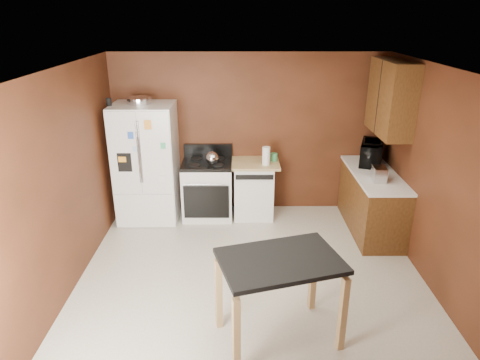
{
  "coord_description": "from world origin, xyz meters",
  "views": [
    {
      "loc": [
        -0.15,
        -4.26,
        3.05
      ],
      "look_at": [
        -0.14,
        0.85,
        1.03
      ],
      "focal_mm": 32.0,
      "sensor_mm": 36.0,
      "label": 1
    }
  ],
  "objects_px": {
    "toaster": "(379,174)",
    "refrigerator": "(147,163)",
    "pen_cup": "(109,102)",
    "gas_range": "(208,188)",
    "roasting_pan": "(139,100)",
    "dishwasher": "(253,188)",
    "island": "(280,272)",
    "kettle": "(212,158)",
    "microwave": "(371,154)",
    "paper_towel": "(266,156)",
    "green_canister": "(274,157)"
  },
  "relations": [
    {
      "from": "toaster",
      "to": "refrigerator",
      "type": "height_order",
      "value": "refrigerator"
    },
    {
      "from": "pen_cup",
      "to": "gas_range",
      "type": "relative_size",
      "value": 0.1
    },
    {
      "from": "roasting_pan",
      "to": "dishwasher",
      "type": "height_order",
      "value": "roasting_pan"
    },
    {
      "from": "pen_cup",
      "to": "island",
      "type": "relative_size",
      "value": 0.09
    },
    {
      "from": "pen_cup",
      "to": "gas_range",
      "type": "height_order",
      "value": "pen_cup"
    },
    {
      "from": "roasting_pan",
      "to": "kettle",
      "type": "xyz_separation_m",
      "value": [
        1.04,
        -0.11,
        -0.85
      ]
    },
    {
      "from": "gas_range",
      "to": "microwave",
      "type": "bearing_deg",
      "value": -1.94
    },
    {
      "from": "pen_cup",
      "to": "refrigerator",
      "type": "distance_m",
      "value": 1.06
    },
    {
      "from": "paper_towel",
      "to": "gas_range",
      "type": "height_order",
      "value": "paper_towel"
    },
    {
      "from": "microwave",
      "to": "gas_range",
      "type": "xyz_separation_m",
      "value": [
        -2.48,
        0.08,
        -0.6
      ]
    },
    {
      "from": "gas_range",
      "to": "island",
      "type": "relative_size",
      "value": 0.86
    },
    {
      "from": "roasting_pan",
      "to": "green_canister",
      "type": "relative_size",
      "value": 3.01
    },
    {
      "from": "green_canister",
      "to": "refrigerator",
      "type": "relative_size",
      "value": 0.07
    },
    {
      "from": "dishwasher",
      "to": "island",
      "type": "bearing_deg",
      "value": -86.85
    },
    {
      "from": "toaster",
      "to": "gas_range",
      "type": "height_order",
      "value": "gas_range"
    },
    {
      "from": "gas_range",
      "to": "roasting_pan",
      "type": "bearing_deg",
      "value": 179.89
    },
    {
      "from": "kettle",
      "to": "gas_range",
      "type": "bearing_deg",
      "value": 130.3
    },
    {
      "from": "pen_cup",
      "to": "refrigerator",
      "type": "relative_size",
      "value": 0.06
    },
    {
      "from": "pen_cup",
      "to": "gas_range",
      "type": "distance_m",
      "value": 1.95
    },
    {
      "from": "dishwasher",
      "to": "kettle",
      "type": "bearing_deg",
      "value": -168.48
    },
    {
      "from": "kettle",
      "to": "roasting_pan",
      "type": "bearing_deg",
      "value": 174.19
    },
    {
      "from": "microwave",
      "to": "refrigerator",
      "type": "height_order",
      "value": "refrigerator"
    },
    {
      "from": "microwave",
      "to": "island",
      "type": "relative_size",
      "value": 0.45
    },
    {
      "from": "kettle",
      "to": "dishwasher",
      "type": "distance_m",
      "value": 0.84
    },
    {
      "from": "green_canister",
      "to": "gas_range",
      "type": "relative_size",
      "value": 0.11
    },
    {
      "from": "paper_towel",
      "to": "dishwasher",
      "type": "height_order",
      "value": "paper_towel"
    },
    {
      "from": "refrigerator",
      "to": "dishwasher",
      "type": "height_order",
      "value": "refrigerator"
    },
    {
      "from": "paper_towel",
      "to": "toaster",
      "type": "bearing_deg",
      "value": -24.75
    },
    {
      "from": "microwave",
      "to": "pen_cup",
      "type": "bearing_deg",
      "value": 110.56
    },
    {
      "from": "microwave",
      "to": "island",
      "type": "xyz_separation_m",
      "value": [
        -1.61,
        -2.68,
        -0.3
      ]
    },
    {
      "from": "island",
      "to": "refrigerator",
      "type": "bearing_deg",
      "value": 123.43
    },
    {
      "from": "dishwasher",
      "to": "pen_cup",
      "type": "bearing_deg",
      "value": -174.93
    },
    {
      "from": "toaster",
      "to": "gas_range",
      "type": "relative_size",
      "value": 0.25
    },
    {
      "from": "refrigerator",
      "to": "dishwasher",
      "type": "xyz_separation_m",
      "value": [
        1.63,
        0.09,
        -0.45
      ]
    },
    {
      "from": "green_canister",
      "to": "island",
      "type": "xyz_separation_m",
      "value": [
        -0.16,
        -2.85,
        -0.19
      ]
    },
    {
      "from": "gas_range",
      "to": "dishwasher",
      "type": "xyz_separation_m",
      "value": [
        0.72,
        0.02,
        -0.01
      ]
    },
    {
      "from": "kettle",
      "to": "paper_towel",
      "type": "xyz_separation_m",
      "value": [
        0.81,
        0.02,
        0.03
      ]
    },
    {
      "from": "dishwasher",
      "to": "island",
      "type": "relative_size",
      "value": 0.7
    },
    {
      "from": "toaster",
      "to": "dishwasher",
      "type": "bearing_deg",
      "value": 159.63
    },
    {
      "from": "kettle",
      "to": "green_canister",
      "type": "relative_size",
      "value": 1.65
    },
    {
      "from": "pen_cup",
      "to": "refrigerator",
      "type": "bearing_deg",
      "value": 12.64
    },
    {
      "from": "paper_towel",
      "to": "roasting_pan",
      "type": "bearing_deg",
      "value": 177.19
    },
    {
      "from": "island",
      "to": "gas_range",
      "type": "bearing_deg",
      "value": 107.54
    },
    {
      "from": "paper_towel",
      "to": "kettle",
      "type": "bearing_deg",
      "value": -178.93
    },
    {
      "from": "gas_range",
      "to": "island",
      "type": "distance_m",
      "value": 2.91
    },
    {
      "from": "microwave",
      "to": "dishwasher",
      "type": "xyz_separation_m",
      "value": [
        -1.76,
        0.11,
        -0.61
      ]
    },
    {
      "from": "microwave",
      "to": "green_canister",
      "type": "bearing_deg",
      "value": 102.71
    },
    {
      "from": "toaster",
      "to": "island",
      "type": "height_order",
      "value": "toaster"
    },
    {
      "from": "roasting_pan",
      "to": "pen_cup",
      "type": "height_order",
      "value": "pen_cup"
    },
    {
      "from": "paper_towel",
      "to": "pen_cup",
      "type": "bearing_deg",
      "value": -178.22
    }
  ]
}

